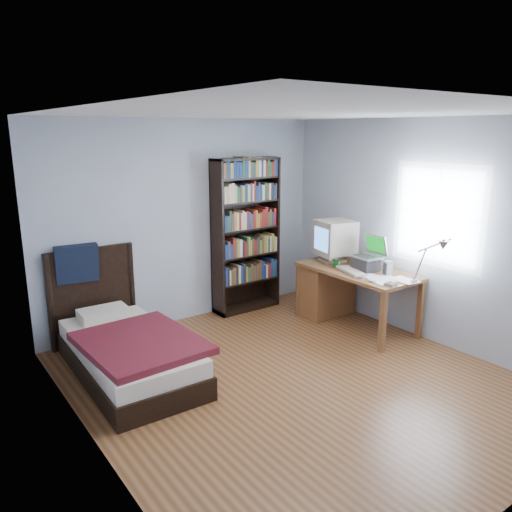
% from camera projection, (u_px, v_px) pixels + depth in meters
% --- Properties ---
extents(room, '(4.20, 4.24, 2.50)m').
position_uv_depth(room, '(300.00, 255.00, 4.55)').
color(room, brown).
rests_on(room, ground).
extents(desk, '(0.75, 1.48, 0.73)m').
position_uv_depth(desk, '(333.00, 286.00, 6.41)').
color(desk, brown).
rests_on(desk, floor).
extents(crt_monitor, '(0.55, 0.51, 0.53)m').
position_uv_depth(crt_monitor, '(334.00, 238.00, 6.33)').
color(crt_monitor, beige).
rests_on(crt_monitor, desk).
extents(laptop, '(0.36, 0.37, 0.42)m').
position_uv_depth(laptop, '(367.00, 261.00, 5.95)').
color(laptop, '#2D2D30').
rests_on(laptop, desk).
extents(desk_lamp, '(0.22, 0.48, 0.57)m').
position_uv_depth(desk_lamp, '(439.00, 249.00, 5.03)').
color(desk_lamp, '#99999E').
rests_on(desk_lamp, desk).
extents(keyboard, '(0.29, 0.47, 0.04)m').
position_uv_depth(keyboard, '(351.00, 271.00, 5.87)').
color(keyboard, '#B8AC99').
rests_on(keyboard, desk).
extents(speaker, '(0.11, 0.11, 0.17)m').
position_uv_depth(speaker, '(388.00, 268.00, 5.75)').
color(speaker, '#98989B').
rests_on(speaker, desk).
extents(soda_can, '(0.06, 0.06, 0.11)m').
position_uv_depth(soda_can, '(336.00, 263.00, 6.09)').
color(soda_can, '#07360A').
rests_on(soda_can, desk).
extents(mouse, '(0.07, 0.12, 0.04)m').
position_uv_depth(mouse, '(336.00, 263.00, 6.24)').
color(mouse, silver).
rests_on(mouse, desk).
extents(phone_silver, '(0.07, 0.11, 0.02)m').
position_uv_depth(phone_silver, '(360.00, 277.00, 5.66)').
color(phone_silver, silver).
rests_on(phone_silver, desk).
extents(phone_grey, '(0.05, 0.09, 0.02)m').
position_uv_depth(phone_grey, '(372.00, 281.00, 5.51)').
color(phone_grey, '#98989B').
rests_on(phone_grey, desk).
extents(external_drive, '(0.12, 0.12, 0.02)m').
position_uv_depth(external_drive, '(391.00, 284.00, 5.38)').
color(external_drive, '#98989B').
rests_on(external_drive, desk).
extents(bookshelf, '(0.91, 0.30, 2.02)m').
position_uv_depth(bookshelf, '(246.00, 235.00, 6.56)').
color(bookshelf, black).
rests_on(bookshelf, floor).
extents(bed, '(1.04, 2.02, 1.16)m').
position_uv_depth(bed, '(125.00, 347.00, 4.97)').
color(bed, black).
rests_on(bed, floor).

